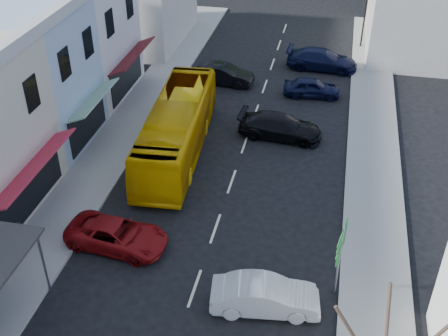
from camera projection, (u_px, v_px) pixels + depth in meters
ground at (195, 288)px, 23.82m from camera, size 120.00×120.00×0.00m
sidewalk_left at (114, 146)px, 33.18m from camera, size 3.00×52.00×0.15m
sidewalk_right at (374, 176)px, 30.59m from camera, size 3.00×52.00×0.15m
distant_block_left at (134, 3)px, 46.10m from camera, size 8.00×10.00×6.00m
distant_block_right at (423, 5)px, 44.29m from camera, size 8.00×12.00×7.00m
bus at (177, 129)px, 31.89m from camera, size 3.32×11.75×3.10m
car_white at (265, 296)px, 22.49m from camera, size 4.60×2.38×1.40m
car_red at (117, 234)px, 25.64m from camera, size 4.78×2.38×1.40m
car_black_near at (280, 127)px, 33.81m from camera, size 4.61×2.13×1.40m
car_navy_mid at (312, 87)px, 38.37m from camera, size 4.53×2.16×1.40m
car_black_far at (223, 75)px, 40.05m from camera, size 4.54×2.18×1.40m
car_navy_far at (322, 60)px, 42.16m from camera, size 4.58×2.04×1.40m
pedestrian_left at (22, 236)px, 25.09m from camera, size 0.61×0.71×1.70m
direction_sign at (339, 262)px, 22.57m from camera, size 0.72×1.67×3.57m
traffic_signal at (365, 15)px, 44.55m from camera, size 1.00×1.31×5.44m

